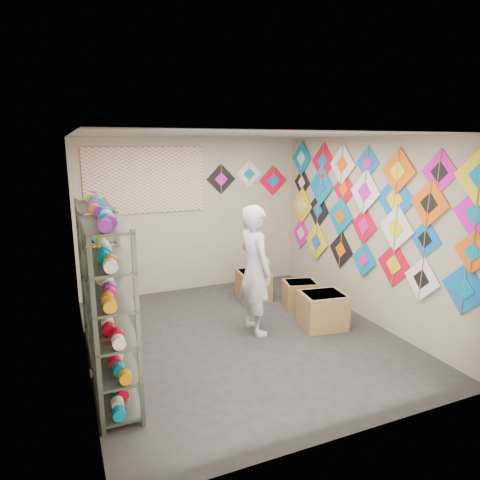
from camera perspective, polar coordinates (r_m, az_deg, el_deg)
name	(u,v)px	position (r m, az deg, el deg)	size (l,w,h in m)	color
ground	(242,337)	(6.04, 0.24, -12.80)	(4.50, 4.50, 0.00)	#282623
room_walls	(242,219)	(5.53, 0.26, 2.76)	(4.50, 4.50, 4.50)	tan
shelf_rack_front	(111,314)	(4.49, -16.85, -9.45)	(0.40, 1.10, 1.90)	#4C5147
shelf_rack_back	(99,277)	(5.71, -18.32, -4.74)	(0.40, 1.10, 1.90)	#4C5147
string_spools	(103,286)	(5.07, -17.75, -5.80)	(0.12, 2.36, 0.12)	#F52563
kite_wall_display	(363,209)	(6.60, 16.12, 3.98)	(0.06, 4.31, 2.09)	blue
back_wall_kites	(249,178)	(7.96, 1.23, 8.23)	(1.62, 0.02, 0.68)	black
poster	(146,180)	(7.39, -12.48, 7.76)	(2.00, 0.01, 1.10)	#9553B5
shopkeeper	(255,270)	(5.89, 2.01, -4.02)	(0.49, 0.69, 1.81)	beige
carton_a	(323,310)	(6.36, 10.96, -9.18)	(0.61, 0.51, 0.51)	olive
carton_b	(300,294)	(7.08, 8.03, -7.15)	(0.51, 0.42, 0.42)	olive
carton_c	(253,285)	(7.35, 1.80, -6.03)	(0.50, 0.55, 0.48)	olive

